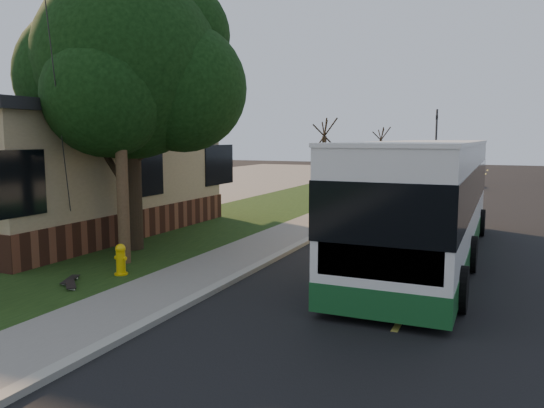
{
  "coord_description": "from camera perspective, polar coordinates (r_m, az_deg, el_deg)",
  "views": [
    {
      "loc": [
        5.59,
        -9.75,
        3.29
      ],
      "look_at": [
        -0.15,
        3.28,
        1.5
      ],
      "focal_mm": 35.0,
      "sensor_mm": 36.0,
      "label": 1
    }
  ],
  "objects": [
    {
      "name": "dumpster",
      "position": [
        20.22,
        -22.47,
        -0.62
      ],
      "size": [
        1.68,
        1.38,
        1.4
      ],
      "color": "black",
      "rests_on": "building_lot"
    },
    {
      "name": "curb",
      "position": [
        20.77,
        7.86,
        -1.85
      ],
      "size": [
        0.25,
        80.0,
        0.12
      ],
      "primitive_type": "cube",
      "color": "gray",
      "rests_on": "ground"
    },
    {
      "name": "grass_verge",
      "position": [
        22.41,
        -3.28,
        -1.2
      ],
      "size": [
        5.0,
        80.0,
        0.07
      ],
      "primitive_type": "cube",
      "color": "black",
      "rests_on": "ground"
    },
    {
      "name": "leafy_tree",
      "position": [
        15.89,
        -14.79,
        13.72
      ],
      "size": [
        6.3,
        6.0,
        7.8
      ],
      "color": "black",
      "rests_on": "grass_verge"
    },
    {
      "name": "transit_bus",
      "position": [
        14.8,
        16.3,
        0.72
      ],
      "size": [
        2.72,
        11.8,
        3.19
      ],
      "color": "silver",
      "rests_on": "ground"
    },
    {
      "name": "traffic_signal",
      "position": [
        44.04,
        17.23,
        6.68
      ],
      "size": [
        0.18,
        0.22,
        5.5
      ],
      "color": "#2D2D30",
      "rests_on": "ground"
    },
    {
      "name": "utility_pole",
      "position": [
        14.01,
        -16.19,
        12.38
      ],
      "size": [
        2.86,
        3.21,
        9.07
      ],
      "color": "#473321",
      "rests_on": "ground"
    },
    {
      "name": "road",
      "position": [
        20.08,
        18.9,
        -2.64
      ],
      "size": [
        8.0,
        80.0,
        0.01
      ],
      "primitive_type": "cube",
      "color": "black",
      "rests_on": "ground"
    },
    {
      "name": "sidewalk",
      "position": [
        21.07,
        5.24,
        -1.74
      ],
      "size": [
        2.0,
        80.0,
        0.08
      ],
      "primitive_type": "cube",
      "color": "slate",
      "rests_on": "ground"
    },
    {
      "name": "fire_hydrant",
      "position": [
        13.04,
        -15.96,
        -5.76
      ],
      "size": [
        0.32,
        0.32,
        0.74
      ],
      "color": "#E4B70C",
      "rests_on": "grass_verge"
    },
    {
      "name": "bare_tree_near",
      "position": [
        29.22,
        5.63,
        4.89
      ],
      "size": [
        1.38,
        1.21,
        4.31
      ],
      "color": "black",
      "rests_on": "grass_verge"
    },
    {
      "name": "building_lot",
      "position": [
        28.36,
        -21.59,
        0.03
      ],
      "size": [
        15.0,
        80.0,
        0.04
      ],
      "primitive_type": "cube",
      "color": "slate",
      "rests_on": "ground"
    },
    {
      "name": "skateboard_main",
      "position": [
        12.82,
        -20.89,
        -7.61
      ],
      "size": [
        0.5,
        0.78,
        0.07
      ],
      "color": "black",
      "rests_on": "grass_verge"
    },
    {
      "name": "bare_tree_far",
      "position": [
        40.68,
        11.6,
        5.2
      ],
      "size": [
        1.38,
        1.21,
        4.03
      ],
      "color": "black",
      "rests_on": "grass_verge"
    },
    {
      "name": "skateboard_spare",
      "position": [
        12.41,
        -20.85,
        -8.09
      ],
      "size": [
        0.7,
        0.66,
        0.07
      ],
      "color": "black",
      "rests_on": "grass_verge"
    },
    {
      "name": "distant_car",
      "position": [
        38.55,
        17.63,
        3.07
      ],
      "size": [
        1.92,
        4.55,
        1.54
      ],
      "primitive_type": "imported",
      "rotation": [
        0.0,
        0.0,
        0.02
      ],
      "color": "black",
      "rests_on": "ground"
    },
    {
      "name": "ground",
      "position": [
        11.7,
        -5.9,
        -9.19
      ],
      "size": [
        120.0,
        120.0,
        0.0
      ],
      "primitive_type": "plane",
      "color": "black",
      "rests_on": "ground"
    }
  ]
}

